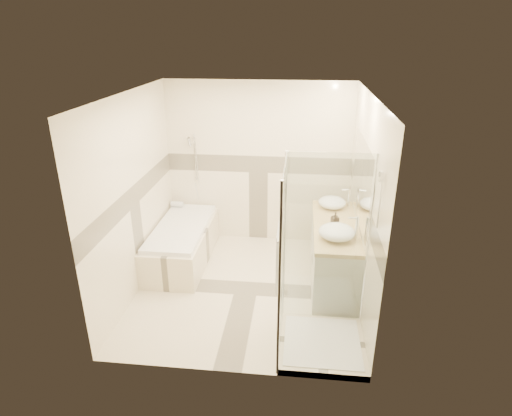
# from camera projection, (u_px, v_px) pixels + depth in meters

# --- Properties ---
(room) EXTENTS (2.82, 3.02, 2.52)m
(room) POSITION_uv_depth(u_px,v_px,m) (250.00, 200.00, 5.16)
(room) COLOR beige
(room) RESTS_ON ground
(bathtub) EXTENTS (0.75, 1.70, 0.56)m
(bathtub) POSITION_uv_depth(u_px,v_px,m) (182.00, 241.00, 6.22)
(bathtub) COLOR beige
(bathtub) RESTS_ON ground
(vanity) EXTENTS (0.58, 1.62, 0.85)m
(vanity) POSITION_uv_depth(u_px,v_px,m) (333.00, 253.00, 5.64)
(vanity) COLOR silver
(vanity) RESTS_ON ground
(shower_enclosure) EXTENTS (0.96, 0.93, 2.04)m
(shower_enclosure) POSITION_uv_depth(u_px,v_px,m) (313.00, 304.00, 4.47)
(shower_enclosure) COLOR beige
(shower_enclosure) RESTS_ON ground
(vessel_sink_near) EXTENTS (0.38, 0.38, 0.15)m
(vessel_sink_near) POSITION_uv_depth(u_px,v_px,m) (332.00, 202.00, 5.96)
(vessel_sink_near) COLOR white
(vessel_sink_near) RESTS_ON vanity
(vessel_sink_far) EXTENTS (0.43, 0.43, 0.17)m
(vessel_sink_far) POSITION_uv_depth(u_px,v_px,m) (337.00, 232.00, 5.07)
(vessel_sink_far) COLOR white
(vessel_sink_far) RESTS_ON vanity
(faucet_near) EXTENTS (0.12, 0.03, 0.29)m
(faucet_near) POSITION_uv_depth(u_px,v_px,m) (348.00, 197.00, 5.91)
(faucet_near) COLOR silver
(faucet_near) RESTS_ON vanity
(faucet_far) EXTENTS (0.12, 0.03, 0.30)m
(faucet_far) POSITION_uv_depth(u_px,v_px,m) (356.00, 226.00, 5.01)
(faucet_far) COLOR silver
(faucet_far) RESTS_ON vanity
(amenity_bottle_a) EXTENTS (0.11, 0.11, 0.19)m
(amenity_bottle_a) POSITION_uv_depth(u_px,v_px,m) (335.00, 219.00, 5.40)
(amenity_bottle_a) COLOR black
(amenity_bottle_a) RESTS_ON vanity
(amenity_bottle_b) EXTENTS (0.12, 0.12, 0.14)m
(amenity_bottle_b) POSITION_uv_depth(u_px,v_px,m) (335.00, 220.00, 5.42)
(amenity_bottle_b) COLOR black
(amenity_bottle_b) RESTS_ON vanity
(folded_towels) EXTENTS (0.22, 0.31, 0.09)m
(folded_towels) POSITION_uv_depth(u_px,v_px,m) (332.00, 203.00, 6.04)
(folded_towels) COLOR silver
(folded_towels) RESTS_ON vanity
(rolled_towel) EXTENTS (0.19, 0.09, 0.09)m
(rolled_towel) POSITION_uv_depth(u_px,v_px,m) (177.00, 204.00, 6.76)
(rolled_towel) COLOR silver
(rolled_towel) RESTS_ON bathtub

